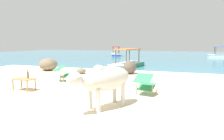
# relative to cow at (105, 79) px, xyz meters

# --- Properties ---
(sand_beach) EXTENTS (18.00, 14.00, 0.04)m
(sand_beach) POSITION_rel_cow_xyz_m (-1.47, 0.39, -0.75)
(sand_beach) COLOR beige
(sand_beach) RESTS_ON ground
(water_surface) EXTENTS (60.00, 36.00, 0.03)m
(water_surface) POSITION_rel_cow_xyz_m (-1.47, 22.39, -0.77)
(water_surface) COLOR teal
(water_surface) RESTS_ON ground
(cow) EXTENTS (1.25, 1.93, 1.11)m
(cow) POSITION_rel_cow_xyz_m (0.00, 0.00, 0.00)
(cow) COLOR beige
(cow) RESTS_ON sand_beach
(low_bench_table) EXTENTS (0.80, 0.51, 0.42)m
(low_bench_table) POSITION_rel_cow_xyz_m (-3.39, 0.85, -0.38)
(low_bench_table) COLOR #A37A4C
(low_bench_table) RESTS_ON sand_beach
(bottle) EXTENTS (0.07, 0.07, 0.30)m
(bottle) POSITION_rel_cow_xyz_m (-3.28, 0.94, -0.19)
(bottle) COLOR brown
(bottle) RESTS_ON low_bench_table
(deck_chair_near) EXTENTS (0.91, 0.92, 0.68)m
(deck_chair_near) POSITION_rel_cow_xyz_m (-3.12, 2.86, -0.35)
(deck_chair_near) COLOR #A37A4C
(deck_chair_near) RESTS_ON sand_beach
(deck_chair_far) EXTENTS (0.65, 0.84, 0.68)m
(deck_chair_far) POSITION_rel_cow_xyz_m (0.71, 1.63, -0.35)
(deck_chair_far) COLOR #A37A4C
(deck_chair_far) RESTS_ON sand_beach
(shore_rock_large) EXTENTS (1.33, 1.34, 0.75)m
(shore_rock_large) POSITION_rel_cow_xyz_m (-5.89, 5.56, -0.36)
(shore_rock_large) COLOR #756651
(shore_rock_large) RESTS_ON sand_beach
(shore_rock_medium) EXTENTS (0.67, 0.66, 0.30)m
(shore_rock_medium) POSITION_rel_cow_xyz_m (-3.39, 5.07, -0.58)
(shore_rock_medium) COLOR #756651
(shore_rock_medium) RESTS_ON sand_beach
(shore_rock_small) EXTENTS (0.84, 1.00, 0.69)m
(shore_rock_small) POSITION_rel_cow_xyz_m (-0.91, 5.92, -0.39)
(shore_rock_small) COLOR brown
(shore_rock_small) RESTS_ON sand_beach
(boat_blue) EXTENTS (2.35, 3.84, 1.29)m
(boat_blue) POSITION_rel_cow_xyz_m (-6.79, 21.19, -0.48)
(boat_blue) COLOR #3866B7
(boat_blue) RESTS_ON water_surface
(boat_green) EXTENTS (1.76, 3.81, 1.29)m
(boat_green) POSITION_rel_cow_xyz_m (-1.85, 9.02, -0.48)
(boat_green) COLOR #338E66
(boat_green) RESTS_ON water_surface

